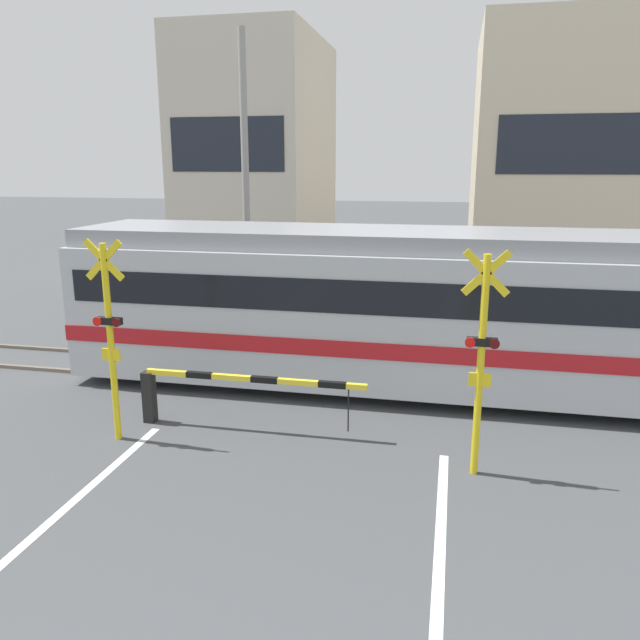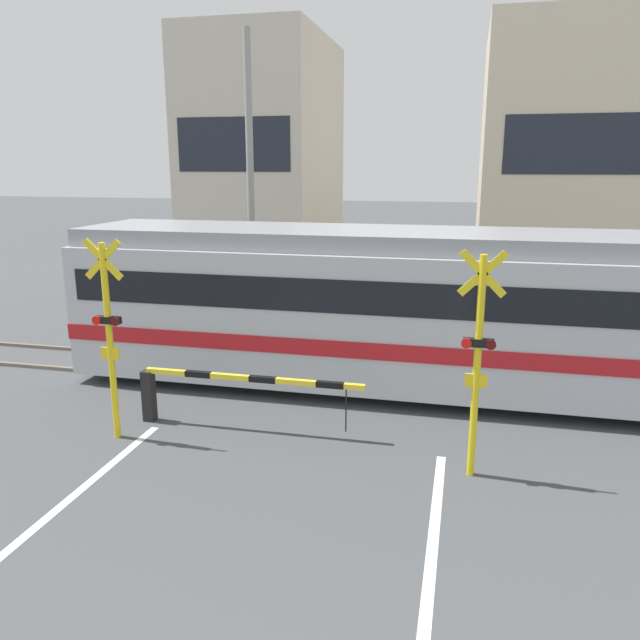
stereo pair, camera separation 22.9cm
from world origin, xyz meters
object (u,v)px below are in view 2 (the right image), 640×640
crossing_barrier_far (418,317)px  crossing_signal_right (478,355)px  crossing_barrier_near (207,387)px  crossing_signal_left (109,331)px  commuter_train (412,306)px  pedestrian (409,296)px

crossing_barrier_far → crossing_signal_right: size_ratio=1.19×
crossing_barrier_near → crossing_barrier_far: same height
crossing_barrier_near → crossing_signal_left: size_ratio=1.19×
crossing_barrier_near → crossing_signal_right: crossing_signal_right is taller
commuter_train → crossing_barrier_near: (-3.33, -2.87, -1.01)m
crossing_barrier_far → crossing_signal_right: crossing_signal_right is taller
crossing_barrier_near → pedestrian: bearing=69.8°
crossing_signal_left → crossing_barrier_far: bearing=56.2°
crossing_signal_left → pedestrian: 9.55m
crossing_barrier_near → pedestrian: pedestrian is taller
commuter_train → pedestrian: bearing=95.6°
crossing_signal_right → pedestrian: 8.75m
commuter_train → crossing_signal_left: (-4.68, -3.66, 0.13)m
crossing_barrier_near → crossing_barrier_far: 6.87m
crossing_signal_left → crossing_signal_right: 5.94m
crossing_signal_right → pedestrian: crossing_signal_right is taller
crossing_barrier_far → crossing_signal_right: bearing=-78.8°
crossing_signal_left → crossing_signal_right: same height
crossing_signal_left → pedestrian: (4.20, 8.53, -0.95)m
crossing_barrier_far → crossing_signal_left: (-4.59, -6.86, 1.15)m
crossing_signal_right → commuter_train: bearing=109.0°
crossing_barrier_near → commuter_train: bearing=40.8°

